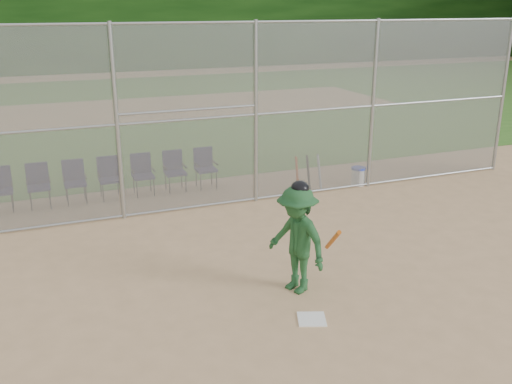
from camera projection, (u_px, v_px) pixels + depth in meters
name	position (u px, v px, depth m)	size (l,w,h in m)	color
ground	(320.00, 313.00, 8.35)	(100.00, 100.00, 0.00)	tan
grass_strip	(120.00, 110.00, 24.21)	(100.00, 100.00, 0.00)	#33651E
dirt_patch_far	(120.00, 110.00, 24.21)	(24.00, 24.00, 0.00)	tan
backstop_fence	(212.00, 115.00, 12.11)	(16.09, 0.09, 4.00)	gray
home_plate	(312.00, 319.00, 8.17)	(0.40, 0.40, 0.02)	white
batter_at_plate	(297.00, 239.00, 8.75)	(1.02, 1.38, 1.80)	#205028
water_cooler	(358.00, 176.00, 14.18)	(0.36, 0.36, 0.46)	white
spare_bats	(308.00, 173.00, 13.78)	(0.66, 0.29, 0.84)	#D84C14
chair_0	(1.00, 190.00, 12.29)	(0.54, 0.52, 0.96)	#110F3A
chair_1	(39.00, 186.00, 12.57)	(0.54, 0.52, 0.96)	#110F3A
chair_2	(75.00, 182.00, 12.84)	(0.54, 0.52, 0.96)	#110F3A
chair_3	(110.00, 179.00, 13.11)	(0.54, 0.52, 0.96)	#110F3A
chair_4	(143.00, 175.00, 13.39)	(0.54, 0.52, 0.96)	#110F3A
chair_5	(175.00, 172.00, 13.66)	(0.54, 0.52, 0.96)	#110F3A
chair_6	(206.00, 168.00, 13.93)	(0.54, 0.52, 0.96)	#110F3A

